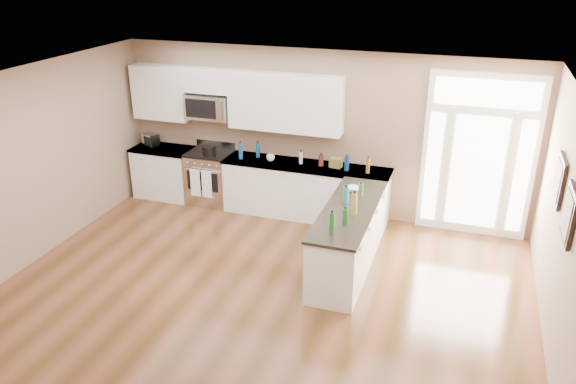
{
  "coord_description": "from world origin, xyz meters",
  "views": [
    {
      "loc": [
        2.37,
        -4.74,
        4.23
      ],
      "look_at": [
        0.1,
        2.0,
        1.16
      ],
      "focal_mm": 35.0,
      "sensor_mm": 36.0,
      "label": 1
    }
  ],
  "objects_px": {
    "peninsula_cabinet": "(348,240)",
    "stockpot": "(209,150)",
    "toaster_oven": "(151,140)",
    "kitchen_range": "(210,177)"
  },
  "relations": [
    {
      "from": "peninsula_cabinet",
      "to": "kitchen_range",
      "type": "height_order",
      "value": "kitchen_range"
    },
    {
      "from": "kitchen_range",
      "to": "stockpot",
      "type": "bearing_deg",
      "value": -61.3
    },
    {
      "from": "peninsula_cabinet",
      "to": "toaster_oven",
      "type": "relative_size",
      "value": 8.68
    },
    {
      "from": "peninsula_cabinet",
      "to": "kitchen_range",
      "type": "distance_m",
      "value": 3.21
    },
    {
      "from": "kitchen_range",
      "to": "stockpot",
      "type": "distance_m",
      "value": 0.57
    },
    {
      "from": "toaster_oven",
      "to": "kitchen_range",
      "type": "bearing_deg",
      "value": 22.07
    },
    {
      "from": "stockpot",
      "to": "toaster_oven",
      "type": "relative_size",
      "value": 0.87
    },
    {
      "from": "kitchen_range",
      "to": "toaster_oven",
      "type": "relative_size",
      "value": 4.04
    },
    {
      "from": "peninsula_cabinet",
      "to": "toaster_oven",
      "type": "xyz_separation_m",
      "value": [
        -4.06,
        1.5,
        0.62
      ]
    },
    {
      "from": "peninsula_cabinet",
      "to": "stockpot",
      "type": "xyz_separation_m",
      "value": [
        -2.81,
        1.35,
        0.6
      ]
    }
  ]
}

